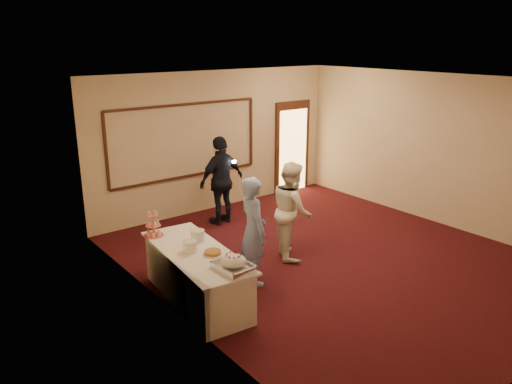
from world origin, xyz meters
TOP-DOWN VIEW (x-y plane):
  - floor at (0.00, 0.00)m, footprint 7.00×7.00m
  - room_walls at (0.00, 0.00)m, footprint 6.04×7.04m
  - wall_molding at (-0.80, 3.47)m, footprint 3.45×0.04m
  - doorway at (2.15, 3.45)m, footprint 1.05×0.07m
  - buffet_table at (-2.58, 0.19)m, footprint 1.06×2.25m
  - pavlova_tray at (-2.49, -0.61)m, footprint 0.42×0.58m
  - cupcake_stand at (-2.79, 1.07)m, footprint 0.30×0.30m
  - plate_stack_a at (-2.66, 0.22)m, footprint 0.20×0.20m
  - plate_stack_b at (-2.37, 0.48)m, footprint 0.21×0.21m
  - tart at (-2.45, -0.05)m, footprint 0.27×0.27m
  - man at (-1.59, 0.15)m, footprint 0.53×0.69m
  - woman at (-0.47, 0.52)m, footprint 0.95×1.02m
  - guest at (-0.51, 2.60)m, footprint 1.09×0.54m
  - camera_flash at (-0.34, 2.39)m, footprint 0.08×0.06m

SIDE VIEW (x-z plane):
  - floor at x=0.00m, z-range 0.00..0.00m
  - buffet_table at x=-2.58m, z-range 0.00..0.77m
  - tart at x=-2.45m, z-range 0.77..0.82m
  - woman at x=-0.47m, z-range 0.00..1.68m
  - man at x=-1.59m, z-range 0.00..1.70m
  - plate_stack_a at x=-2.66m, z-range 0.77..0.93m
  - plate_stack_b at x=-2.37m, z-range 0.77..0.94m
  - pavlova_tray at x=-2.49m, z-range 0.76..0.96m
  - guest at x=-0.51m, z-range 0.00..1.80m
  - cupcake_stand at x=-2.79m, z-range 0.71..1.15m
  - doorway at x=2.15m, z-range -0.02..2.18m
  - camera_flash at x=-0.34m, z-range 1.28..1.33m
  - wall_molding at x=-0.80m, z-range 0.83..2.38m
  - room_walls at x=0.00m, z-range 0.52..3.54m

